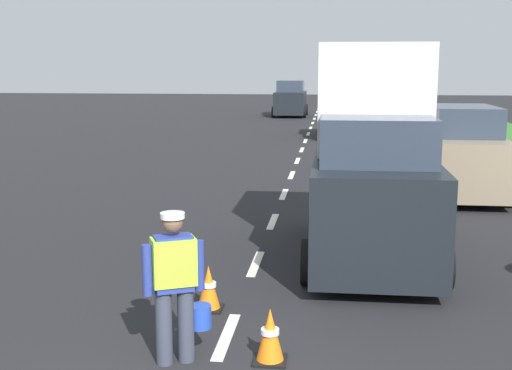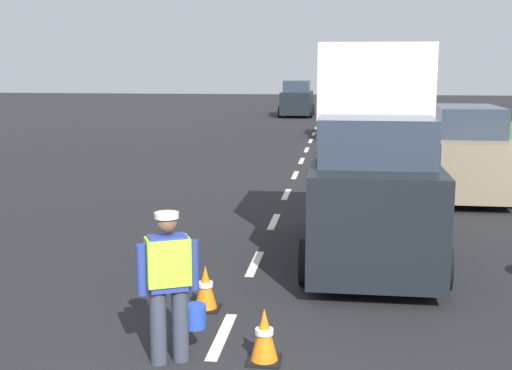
{
  "view_description": "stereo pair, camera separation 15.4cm",
  "coord_description": "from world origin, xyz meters",
  "px_view_note": "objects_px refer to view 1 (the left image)",
  "views": [
    {
      "loc": [
        1.24,
        -4.82,
        3.2
      ],
      "look_at": [
        -0.13,
        6.85,
        1.1
      ],
      "focal_mm": 47.35,
      "sensor_mm": 36.0,
      "label": 1
    },
    {
      "loc": [
        1.39,
        -4.8,
        3.2
      ],
      "look_at": [
        -0.13,
        6.85,
        1.1
      ],
      "focal_mm": 47.35,
      "sensor_mm": 36.0,
      "label": 2
    }
  ],
  "objects_px": {
    "traffic_cone_far": "(209,288)",
    "car_parked_far": "(461,154)",
    "car_oncoming_third": "(290,100)",
    "road_worker": "(176,280)",
    "delivery_truck": "(372,162)",
    "car_outgoing_far": "(342,114)",
    "traffic_cone_near": "(270,335)"
  },
  "relations": [
    {
      "from": "delivery_truck",
      "to": "car_parked_far",
      "type": "distance_m",
      "value": 6.24
    },
    {
      "from": "car_outgoing_far",
      "to": "car_parked_far",
      "type": "relative_size",
      "value": 0.94
    },
    {
      "from": "car_outgoing_far",
      "to": "traffic_cone_far",
      "type": "bearing_deg",
      "value": -94.95
    },
    {
      "from": "car_oncoming_third",
      "to": "car_outgoing_far",
      "type": "xyz_separation_m",
      "value": [
        3.11,
        -12.13,
        -0.01
      ]
    },
    {
      "from": "delivery_truck",
      "to": "car_oncoming_third",
      "type": "xyz_separation_m",
      "value": [
        -3.44,
        31.31,
        -0.58
      ]
    },
    {
      "from": "traffic_cone_far",
      "to": "delivery_truck",
      "type": "bearing_deg",
      "value": 51.74
    },
    {
      "from": "delivery_truck",
      "to": "car_parked_far",
      "type": "xyz_separation_m",
      "value": [
        2.46,
        5.71,
        -0.58
      ]
    },
    {
      "from": "road_worker",
      "to": "car_oncoming_third",
      "type": "bearing_deg",
      "value": 91.85
    },
    {
      "from": "traffic_cone_near",
      "to": "traffic_cone_far",
      "type": "xyz_separation_m",
      "value": [
        -0.96,
        1.49,
        -0.0
      ]
    },
    {
      "from": "traffic_cone_near",
      "to": "car_outgoing_far",
      "type": "bearing_deg",
      "value": 87.69
    },
    {
      "from": "road_worker",
      "to": "car_oncoming_third",
      "type": "height_order",
      "value": "car_oncoming_third"
    },
    {
      "from": "road_worker",
      "to": "traffic_cone_near",
      "type": "bearing_deg",
      "value": 6.41
    },
    {
      "from": "road_worker",
      "to": "car_parked_far",
      "type": "height_order",
      "value": "car_parked_far"
    },
    {
      "from": "car_oncoming_third",
      "to": "car_parked_far",
      "type": "distance_m",
      "value": 26.28
    },
    {
      "from": "traffic_cone_near",
      "to": "traffic_cone_far",
      "type": "distance_m",
      "value": 1.77
    },
    {
      "from": "car_parked_far",
      "to": "delivery_truck",
      "type": "bearing_deg",
      "value": -113.32
    },
    {
      "from": "traffic_cone_far",
      "to": "car_parked_far",
      "type": "bearing_deg",
      "value": 61.19
    },
    {
      "from": "car_parked_far",
      "to": "road_worker",
      "type": "bearing_deg",
      "value": -115.05
    },
    {
      "from": "road_worker",
      "to": "traffic_cone_far",
      "type": "distance_m",
      "value": 1.73
    },
    {
      "from": "traffic_cone_far",
      "to": "traffic_cone_near",
      "type": "bearing_deg",
      "value": -57.31
    },
    {
      "from": "traffic_cone_far",
      "to": "car_parked_far",
      "type": "height_order",
      "value": "car_parked_far"
    },
    {
      "from": "delivery_truck",
      "to": "car_outgoing_far",
      "type": "bearing_deg",
      "value": 91.0
    },
    {
      "from": "car_outgoing_far",
      "to": "traffic_cone_near",
      "type": "bearing_deg",
      "value": -92.31
    },
    {
      "from": "delivery_truck",
      "to": "car_outgoing_far",
      "type": "distance_m",
      "value": 19.2
    },
    {
      "from": "delivery_truck",
      "to": "car_outgoing_far",
      "type": "xyz_separation_m",
      "value": [
        -0.34,
        19.19,
        -0.59
      ]
    },
    {
      "from": "traffic_cone_far",
      "to": "car_parked_far",
      "type": "xyz_separation_m",
      "value": [
        4.7,
        8.55,
        0.73
      ]
    },
    {
      "from": "traffic_cone_near",
      "to": "car_outgoing_far",
      "type": "xyz_separation_m",
      "value": [
        0.95,
        23.52,
        0.72
      ]
    },
    {
      "from": "traffic_cone_far",
      "to": "car_oncoming_third",
      "type": "relative_size",
      "value": 0.15
    },
    {
      "from": "car_oncoming_third",
      "to": "car_outgoing_far",
      "type": "bearing_deg",
      "value": -75.64
    },
    {
      "from": "delivery_truck",
      "to": "traffic_cone_far",
      "type": "bearing_deg",
      "value": -128.26
    },
    {
      "from": "car_oncoming_third",
      "to": "traffic_cone_far",
      "type": "bearing_deg",
      "value": -87.99
    },
    {
      "from": "traffic_cone_far",
      "to": "car_parked_far",
      "type": "distance_m",
      "value": 9.79
    }
  ]
}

